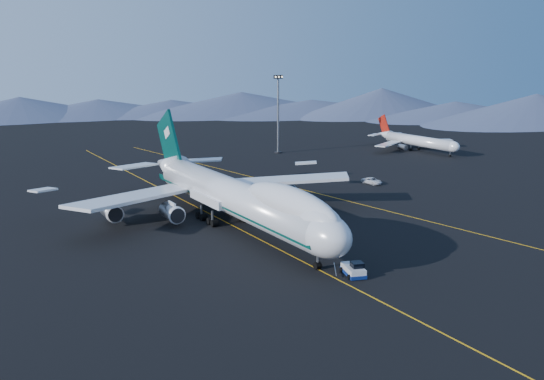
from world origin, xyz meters
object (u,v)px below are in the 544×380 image
boeing_747 (235,196)px  pushback_tug (353,271)px  second_jet (416,141)px  service_van (372,181)px  floodlight_mast (278,114)px

boeing_747 → pushback_tug: 31.74m
second_jet → service_van: bearing=-168.1°
second_jet → service_van: size_ratio=7.03×
boeing_747 → floodlight_mast: (52.80, 72.26, 6.93)m
boeing_747 → pushback_tug: bearing=-84.5°
pushback_tug → service_van: (43.96, 48.83, 0.11)m
service_van → second_jet: bearing=30.0°
pushback_tug → second_jet: size_ratio=0.14×
floodlight_mast → boeing_747: bearing=-126.2°
floodlight_mast → service_van: bearing=-96.1°
pushback_tug → floodlight_mast: bearing=81.6°
boeing_747 → floodlight_mast: floodlight_mast is taller
boeing_747 → service_van: bearing=20.6°
second_jet → pushback_tug: bearing=-162.0°
boeing_747 → pushback_tug: boeing_747 is taller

